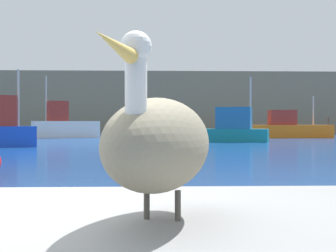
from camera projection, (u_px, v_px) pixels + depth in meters
hillside_backdrop at (141, 104)px, 66.45m from camera, size 140.00×14.38×7.68m
pelican at (159, 143)px, 2.31m from camera, size 0.72×1.35×0.85m
fishing_boat_teal at (228, 129)px, 34.83m from camera, size 6.44×3.68×4.59m
fishing_boat_orange at (287, 128)px, 43.53m from camera, size 7.55×2.68×3.74m
fishing_boat_white at (64, 125)px, 43.50m from camera, size 6.04×3.84×5.48m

